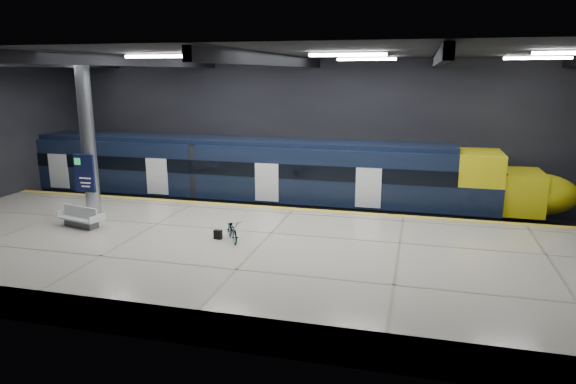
% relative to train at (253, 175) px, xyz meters
% --- Properties ---
extents(ground, '(30.00, 30.00, 0.00)m').
position_rel_train_xyz_m(ground, '(2.92, -5.50, -2.06)').
color(ground, black).
rests_on(ground, ground).
extents(room_shell, '(30.10, 16.10, 8.05)m').
position_rel_train_xyz_m(room_shell, '(2.92, -5.49, 3.66)').
color(room_shell, black).
rests_on(room_shell, ground).
extents(platform, '(30.00, 11.00, 1.10)m').
position_rel_train_xyz_m(platform, '(2.92, -8.00, -1.51)').
color(platform, '#BFB6A2').
rests_on(platform, ground).
extents(safety_strip, '(30.00, 0.40, 0.01)m').
position_rel_train_xyz_m(safety_strip, '(2.92, -2.75, -0.95)').
color(safety_strip, yellow).
rests_on(safety_strip, platform).
extents(rails, '(30.00, 1.52, 0.16)m').
position_rel_train_xyz_m(rails, '(2.92, 0.00, -1.98)').
color(rails, gray).
rests_on(rails, ground).
extents(train, '(29.40, 2.84, 3.79)m').
position_rel_train_xyz_m(train, '(0.00, 0.00, 0.00)').
color(train, black).
rests_on(train, ground).
extents(bench, '(2.09, 1.25, 0.87)m').
position_rel_train_xyz_m(bench, '(-4.89, -7.66, -0.65)').
color(bench, '#595B60').
rests_on(bench, platform).
extents(bicycle, '(1.28, 1.62, 0.82)m').
position_rel_train_xyz_m(bicycle, '(1.77, -7.74, -0.55)').
color(bicycle, '#99999E').
rests_on(bicycle, platform).
extents(pannier_bag, '(0.32, 0.21, 0.35)m').
position_rel_train_xyz_m(pannier_bag, '(1.17, -7.74, -0.78)').
color(pannier_bag, black).
rests_on(pannier_bag, platform).
extents(info_column, '(0.90, 0.78, 6.90)m').
position_rel_train_xyz_m(info_column, '(-5.08, -6.52, 2.40)').
color(info_column, '#9EA0A5').
rests_on(info_column, platform).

